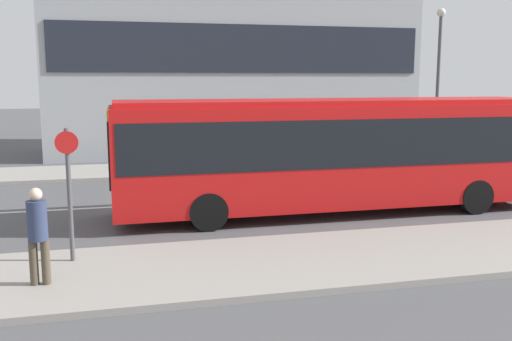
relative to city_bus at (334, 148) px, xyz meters
name	(u,v)px	position (x,y,z in m)	size (l,w,h in m)	color
ground_plane	(206,202)	(-3.29, 2.09, -1.82)	(120.00, 120.00, 0.00)	#4F4F51
sidewalk_near	(255,264)	(-3.29, -4.16, -1.75)	(44.00, 3.50, 0.13)	gray
sidewalk_far	(182,169)	(-3.29, 8.34, -1.75)	(44.00, 3.50, 0.13)	gray
lane_centerline	(206,202)	(-3.29, 2.09, -1.82)	(41.80, 0.16, 0.01)	silver
city_bus	(334,148)	(0.00, 0.00, 0.00)	(12.12, 2.63, 3.15)	red
parked_car_0	(471,155)	(8.06, 5.37, -1.15)	(4.23, 1.90, 1.44)	silver
pedestrian_near_stop	(38,230)	(-7.26, -4.49, -0.70)	(0.35, 0.34, 1.73)	#4C4233
bus_stop_sign	(69,184)	(-6.80, -3.24, -0.14)	(0.44, 0.12, 2.64)	#4C4C51
street_lamp	(438,69)	(7.63, 7.37, 2.32)	(0.36, 0.36, 6.52)	#4C4C51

